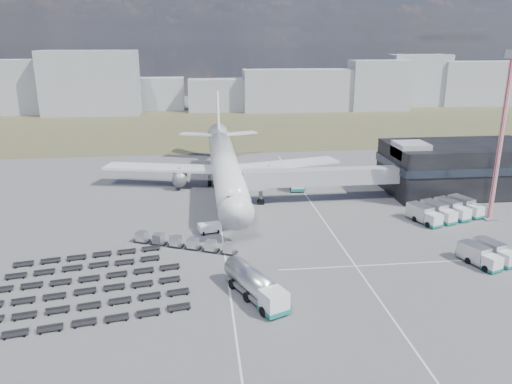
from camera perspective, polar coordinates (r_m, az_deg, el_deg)
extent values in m
plane|color=#565659|center=(76.12, -2.16, -6.47)|extent=(420.00, 420.00, 0.00)
cube|color=#47462A|center=(182.17, -4.95, 7.50)|extent=(420.00, 90.00, 0.01)
cube|color=silver|center=(80.60, -3.87, -5.10)|extent=(0.25, 110.00, 0.01)
cube|color=silver|center=(83.29, 8.63, -4.51)|extent=(0.25, 110.00, 0.01)
cube|color=silver|center=(75.05, 17.94, -7.71)|extent=(40.00, 0.25, 0.01)
cube|color=black|center=(110.60, 22.37, 2.54)|extent=(30.00, 16.00, 10.00)
cube|color=#262D38|center=(110.33, 22.44, 3.14)|extent=(30.40, 16.40, 1.60)
cube|color=#939399|center=(102.56, 17.27, 4.59)|extent=(6.00, 6.00, 3.00)
cube|color=#939399|center=(96.41, 7.60, 1.75)|extent=(29.80, 3.00, 3.00)
cube|color=#939399|center=(93.59, -0.31, 1.43)|extent=(4.00, 3.60, 3.40)
cylinder|color=slate|center=(94.96, 0.56, 0.06)|extent=(0.70, 0.70, 5.10)
cylinder|color=black|center=(95.60, 0.56, -1.14)|extent=(1.40, 0.90, 1.40)
cylinder|color=white|center=(102.80, -3.53, 2.96)|extent=(5.60, 48.00, 5.60)
cone|color=white|center=(77.44, -2.41, -1.84)|extent=(5.60, 5.00, 5.60)
cone|color=white|center=(129.94, -4.25, 6.32)|extent=(5.60, 8.00, 5.60)
cube|color=black|center=(79.08, -2.53, -0.82)|extent=(2.20, 2.00, 0.80)
cube|color=white|center=(108.09, -10.58, 2.75)|extent=(25.59, 11.38, 0.50)
cube|color=white|center=(109.34, 3.15, 3.19)|extent=(25.59, 11.38, 0.50)
cylinder|color=slate|center=(106.40, -8.71, 1.67)|extent=(3.00, 5.00, 3.00)
cylinder|color=slate|center=(107.33, 1.47, 2.00)|extent=(3.00, 5.00, 3.00)
cube|color=white|center=(131.73, -6.70, 6.58)|extent=(9.49, 5.63, 0.35)
cube|color=white|center=(132.17, -1.89, 6.72)|extent=(9.49, 5.63, 0.35)
cube|color=white|center=(131.96, -4.36, 9.00)|extent=(0.50, 9.06, 11.45)
cylinder|color=slate|center=(83.97, -2.66, -3.23)|extent=(0.50, 0.50, 2.50)
cylinder|color=slate|center=(107.60, -5.32, 1.33)|extent=(0.60, 0.60, 2.50)
cylinder|color=slate|center=(107.91, -1.92, 1.45)|extent=(0.60, 0.60, 2.50)
cylinder|color=black|center=(84.24, -2.66, -3.71)|extent=(0.50, 1.20, 1.20)
cube|color=#999DA7|center=(232.45, -25.19, 10.81)|extent=(20.30, 12.00, 22.06)
cube|color=#999DA7|center=(218.40, -18.43, 11.73)|extent=(38.86, 12.00, 25.80)
cube|color=#999DA7|center=(229.38, -12.10, 10.92)|extent=(30.38, 12.00, 13.77)
cube|color=#999DA7|center=(221.16, -2.21, 11.04)|extent=(41.85, 12.00, 13.61)
cube|color=#999DA7|center=(220.82, 5.60, 11.50)|extent=(53.27, 12.00, 17.71)
cube|color=#999DA7|center=(228.61, 13.85, 11.74)|extent=(25.39, 12.00, 21.35)
cube|color=#999DA7|center=(248.60, 18.04, 12.03)|extent=(27.24, 12.00, 23.26)
cube|color=#999DA7|center=(264.52, 25.45, 11.16)|extent=(52.02, 12.00, 20.20)
cube|color=white|center=(58.56, 2.05, -12.38)|extent=(3.60, 3.60, 2.61)
cube|color=#147368|center=(59.08, 2.04, -13.25)|extent=(3.74, 3.74, 0.57)
cylinder|color=silver|center=(62.51, -0.72, -9.81)|extent=(6.04, 8.94, 2.84)
cube|color=slate|center=(63.12, -0.72, -10.87)|extent=(5.94, 8.89, 0.40)
cylinder|color=black|center=(61.96, 0.09, -11.74)|extent=(3.21, 2.34, 1.25)
cube|color=white|center=(82.07, -5.35, -4.14)|extent=(3.90, 2.77, 1.56)
cube|color=white|center=(105.67, 4.56, 1.39)|extent=(3.13, 7.04, 3.22)
cube|color=#147368|center=(106.04, 4.55, 0.70)|extent=(3.25, 7.16, 0.52)
cube|color=white|center=(75.79, 25.39, -7.37)|extent=(2.63, 2.57, 1.99)
cube|color=#147368|center=(76.09, 25.31, -7.90)|extent=(2.74, 2.68, 0.41)
cube|color=silver|center=(77.44, 23.62, -6.32)|extent=(3.43, 4.65, 2.36)
cube|color=white|center=(78.10, 26.83, -6.86)|extent=(2.63, 2.57, 1.99)
cube|color=#147368|center=(78.39, 26.75, -7.37)|extent=(2.74, 2.68, 0.41)
cube|color=silver|center=(79.70, 25.08, -5.86)|extent=(3.43, 4.65, 2.36)
cube|color=white|center=(89.14, 19.67, -3.02)|extent=(2.81, 2.75, 2.13)
cube|color=#147368|center=(89.41, 19.62, -3.52)|extent=(2.93, 2.87, 0.44)
cube|color=silver|center=(91.24, 18.20, -2.15)|extent=(3.67, 4.98, 2.52)
cube|color=white|center=(91.43, 21.13, -2.68)|extent=(2.81, 2.75, 2.13)
cube|color=#147368|center=(91.70, 21.07, -3.17)|extent=(2.93, 2.87, 0.44)
cube|color=silver|center=(93.49, 19.66, -1.84)|extent=(3.67, 4.98, 2.52)
cube|color=white|center=(93.79, 22.52, -2.35)|extent=(2.81, 2.75, 2.13)
cube|color=#147368|center=(94.05, 22.46, -2.83)|extent=(2.93, 2.87, 0.44)
cube|color=silver|center=(95.80, 21.05, -1.54)|extent=(3.67, 4.98, 2.52)
cube|color=white|center=(96.21, 23.83, -2.04)|extent=(2.81, 2.75, 2.13)
cube|color=#147368|center=(96.46, 23.77, -2.50)|extent=(2.93, 2.87, 0.44)
cube|color=silver|center=(98.16, 22.38, -1.25)|extent=(3.67, 4.98, 2.52)
cube|color=black|center=(80.18, -12.90, -5.44)|extent=(2.75, 2.30, 0.16)
cube|color=silver|center=(79.89, -12.93, -4.93)|extent=(1.92, 1.92, 1.36)
cube|color=black|center=(78.81, -11.06, -5.73)|extent=(2.75, 2.30, 0.16)
cube|color=silver|center=(78.52, -11.10, -5.21)|extent=(1.92, 1.92, 1.36)
cube|color=black|center=(77.53, -9.17, -6.01)|extent=(2.75, 2.30, 0.16)
cube|color=silver|center=(77.23, -9.19, -5.49)|extent=(1.92, 1.92, 1.36)
cube|color=black|center=(76.34, -7.20, -6.31)|extent=(2.75, 2.30, 0.16)
cube|color=silver|center=(76.03, -7.23, -5.77)|extent=(1.92, 1.92, 1.36)
cube|color=black|center=(75.24, -5.18, -6.60)|extent=(2.75, 2.30, 0.16)
cube|color=silver|center=(74.93, -5.20, -6.06)|extent=(1.92, 1.92, 1.36)
cube|color=black|center=(74.23, -3.10, -6.89)|extent=(2.75, 2.30, 0.16)
cube|color=silver|center=(73.92, -3.11, -6.35)|extent=(1.92, 1.92, 1.36)
cube|color=black|center=(60.48, -19.03, -13.84)|extent=(24.45, 5.97, 0.63)
cube|color=black|center=(63.70, -18.99, -12.16)|extent=(24.45, 5.97, 0.63)
cube|color=black|center=(66.97, -18.96, -10.65)|extent=(24.45, 5.97, 0.63)
cube|color=black|center=(70.29, -18.93, -9.28)|extent=(24.45, 5.97, 0.63)
cube|color=black|center=(73.64, -18.90, -8.03)|extent=(21.00, 5.30, 0.63)
cube|color=black|center=(77.02, -18.87, -6.89)|extent=(21.00, 5.30, 0.63)
cylinder|color=red|center=(93.62, 26.15, 5.19)|extent=(0.78, 0.78, 27.76)
cube|color=#565659|center=(97.01, 25.09, -2.73)|extent=(2.22, 2.22, 0.33)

